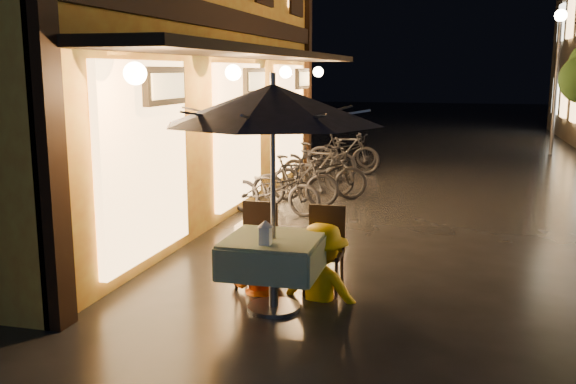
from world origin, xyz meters
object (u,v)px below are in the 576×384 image
(patio_umbrella, at_px, (273,104))
(person_yellow, at_px, (322,225))
(cafe_table, at_px, (273,256))
(person_orange, at_px, (259,227))
(bicycle_0, at_px, (274,189))
(table_lantern, at_px, (265,231))

(patio_umbrella, bearing_deg, person_yellow, 50.88)
(cafe_table, distance_m, patio_umbrella, 1.56)
(person_orange, height_order, person_yellow, person_yellow)
(cafe_table, xyz_separation_m, person_yellow, (0.41, 0.51, 0.23))
(person_yellow, bearing_deg, bicycle_0, -57.71)
(patio_umbrella, xyz_separation_m, bicycle_0, (-1.25, 4.38, -1.70))
(cafe_table, xyz_separation_m, patio_umbrella, (0.00, 0.00, 1.56))
(patio_umbrella, bearing_deg, person_orange, 120.74)
(person_orange, bearing_deg, table_lantern, 113.63)
(table_lantern, xyz_separation_m, person_yellow, (0.41, 0.79, -0.10))
(bicycle_0, bearing_deg, person_yellow, -151.15)
(person_orange, bearing_deg, bicycle_0, -74.63)
(patio_umbrella, bearing_deg, cafe_table, -172.87)
(cafe_table, relative_size, table_lantern, 3.96)
(table_lantern, relative_size, person_orange, 0.17)
(patio_umbrella, xyz_separation_m, table_lantern, (-0.00, -0.28, -1.23))
(bicycle_0, bearing_deg, patio_umbrella, -158.45)
(cafe_table, relative_size, person_yellow, 0.61)
(patio_umbrella, xyz_separation_m, person_orange, (-0.33, 0.56, -1.41))
(cafe_table, distance_m, person_yellow, 0.69)
(person_orange, bearing_deg, cafe_table, 122.69)
(cafe_table, height_order, patio_umbrella, patio_umbrella)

